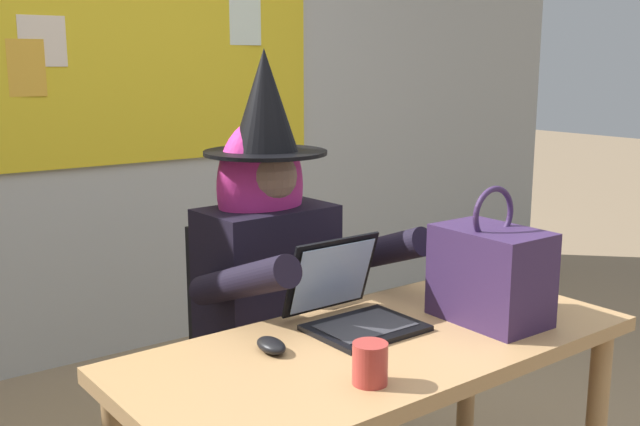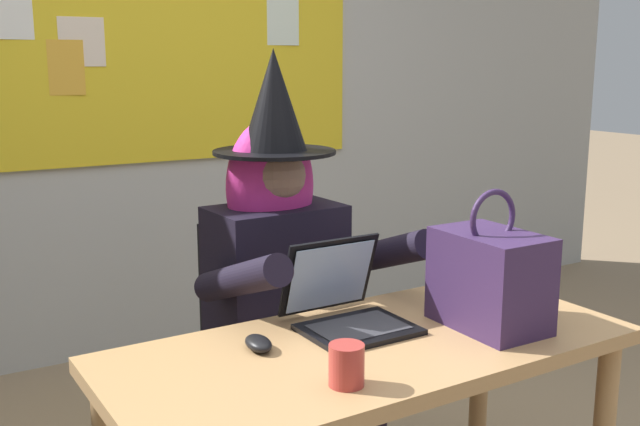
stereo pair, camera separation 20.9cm
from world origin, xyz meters
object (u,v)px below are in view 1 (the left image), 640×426
(laptop, at_px, (352,307))
(computer_mouse, at_px, (271,345))
(desk_main, at_px, (381,377))
(person_costumed, at_px, (278,264))
(chair_at_desk, at_px, (258,340))
(coffee_mug, at_px, (370,363))
(handbag, at_px, (491,274))

(laptop, relative_size, computer_mouse, 2.94)
(desk_main, distance_m, person_costumed, 0.57)
(chair_at_desk, distance_m, coffee_mug, 0.92)
(person_costumed, distance_m, coffee_mug, 0.77)
(desk_main, xyz_separation_m, handbag, (0.34, -0.06, 0.24))
(handbag, bearing_deg, computer_mouse, 165.02)
(laptop, bearing_deg, coffee_mug, -123.69)
(chair_at_desk, height_order, coffee_mug, chair_at_desk)
(chair_at_desk, xyz_separation_m, computer_mouse, (-0.30, -0.57, 0.23))
(desk_main, height_order, computer_mouse, computer_mouse)
(person_costumed, relative_size, laptop, 4.82)
(desk_main, bearing_deg, computer_mouse, 159.64)
(chair_at_desk, relative_size, laptop, 2.96)
(handbag, relative_size, coffee_mug, 3.98)
(computer_mouse, bearing_deg, chair_at_desk, 66.23)
(desk_main, relative_size, coffee_mug, 14.59)
(chair_at_desk, bearing_deg, coffee_mug, -17.60)
(desk_main, distance_m, chair_at_desk, 0.68)
(computer_mouse, bearing_deg, handbag, -10.42)
(chair_at_desk, xyz_separation_m, handbag, (0.31, -0.73, 0.35))
(desk_main, distance_m, computer_mouse, 0.32)
(laptop, bearing_deg, chair_at_desk, 86.58)
(laptop, distance_m, computer_mouse, 0.29)
(desk_main, height_order, person_costumed, person_costumed)
(handbag, xyz_separation_m, coffee_mug, (-0.53, -0.12, -0.09))
(person_costumed, distance_m, computer_mouse, 0.55)
(computer_mouse, relative_size, coffee_mug, 1.09)
(chair_at_desk, xyz_separation_m, laptop, (-0.02, -0.53, 0.27))
(desk_main, bearing_deg, person_costumed, 85.97)
(desk_main, bearing_deg, handbag, -10.40)
(handbag, distance_m, coffee_mug, 0.55)
(desk_main, xyz_separation_m, coffee_mug, (-0.20, -0.18, 0.15))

